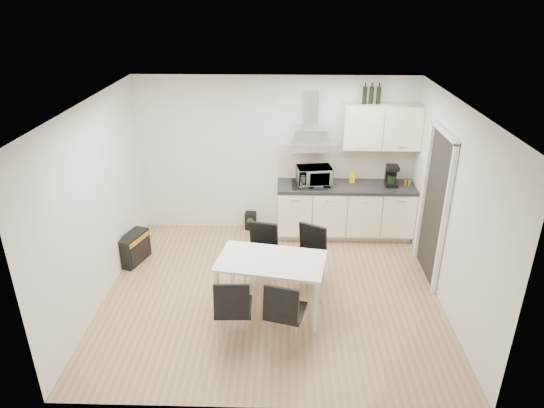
# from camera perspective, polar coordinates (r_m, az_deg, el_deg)

# --- Properties ---
(ground) EXTENTS (4.50, 4.50, 0.00)m
(ground) POSITION_cam_1_polar(r_m,az_deg,el_deg) (6.77, 0.01, -10.34)
(ground) COLOR tan
(ground) RESTS_ON ground
(wall_back) EXTENTS (4.50, 0.10, 2.60)m
(wall_back) POSITION_cam_1_polar(r_m,az_deg,el_deg) (7.98, 0.42, 5.72)
(wall_back) COLOR white
(wall_back) RESTS_ON ground
(wall_front) EXTENTS (4.50, 0.10, 2.60)m
(wall_front) POSITION_cam_1_polar(r_m,az_deg,el_deg) (4.39, -0.76, -11.28)
(wall_front) COLOR white
(wall_front) RESTS_ON ground
(wall_left) EXTENTS (0.10, 4.00, 2.60)m
(wall_left) POSITION_cam_1_polar(r_m,az_deg,el_deg) (6.58, -19.98, -0.04)
(wall_left) COLOR white
(wall_left) RESTS_ON ground
(wall_right) EXTENTS (0.10, 4.00, 2.60)m
(wall_right) POSITION_cam_1_polar(r_m,az_deg,el_deg) (6.47, 20.35, -0.51)
(wall_right) COLOR white
(wall_right) RESTS_ON ground
(ceiling) EXTENTS (4.50, 4.50, 0.00)m
(ceiling) POSITION_cam_1_polar(r_m,az_deg,el_deg) (5.70, 0.01, 11.65)
(ceiling) COLOR white
(ceiling) RESTS_ON wall_back
(doorway) EXTENTS (0.08, 1.04, 2.10)m
(doorway) POSITION_cam_1_polar(r_m,az_deg,el_deg) (7.03, 18.45, -0.47)
(doorway) COLOR white
(doorway) RESTS_ON ground
(kitchenette) EXTENTS (2.22, 0.64, 2.52)m
(kitchenette) POSITION_cam_1_polar(r_m,az_deg,el_deg) (7.97, 8.94, 1.76)
(kitchenette) COLOR beige
(kitchenette) RESTS_ON ground
(dining_table) EXTENTS (1.43, 0.97, 0.75)m
(dining_table) POSITION_cam_1_polar(r_m,az_deg,el_deg) (6.09, -0.10, -7.29)
(dining_table) COLOR white
(dining_table) RESTS_ON ground
(chair_far_left) EXTENTS (0.54, 0.58, 0.88)m
(chair_far_left) POSITION_cam_1_polar(r_m,az_deg,el_deg) (6.71, -1.40, -6.24)
(chair_far_left) COLOR black
(chair_far_left) RESTS_ON ground
(chair_far_right) EXTENTS (0.62, 0.65, 0.88)m
(chair_far_right) POSITION_cam_1_polar(r_m,az_deg,el_deg) (6.68, 4.05, -6.42)
(chair_far_right) COLOR black
(chair_far_right) RESTS_ON ground
(chair_near_left) EXTENTS (0.46, 0.51, 0.88)m
(chair_near_left) POSITION_cam_1_polar(r_m,az_deg,el_deg) (5.76, -4.54, -12.08)
(chair_near_left) COLOR black
(chair_near_left) RESTS_ON ground
(chair_near_right) EXTENTS (0.56, 0.60, 0.88)m
(chair_near_right) POSITION_cam_1_polar(r_m,az_deg,el_deg) (5.69, 1.61, -12.54)
(chair_near_right) COLOR black
(chair_near_right) RESTS_ON ground
(guitar_amp) EXTENTS (0.40, 0.60, 0.46)m
(guitar_amp) POSITION_cam_1_polar(r_m,az_deg,el_deg) (7.64, -15.95, -5.00)
(guitar_amp) COLOR black
(guitar_amp) RESTS_ON ground
(floor_speaker) EXTENTS (0.19, 0.17, 0.30)m
(floor_speaker) POSITION_cam_1_polar(r_m,az_deg,el_deg) (8.35, -2.54, -1.97)
(floor_speaker) COLOR black
(floor_speaker) RESTS_ON ground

